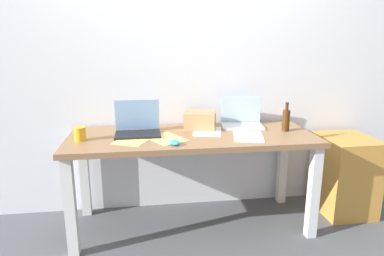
# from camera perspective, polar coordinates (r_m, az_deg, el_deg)

# --- Properties ---
(ground_plane) EXTENTS (8.00, 8.00, 0.00)m
(ground_plane) POSITION_cam_1_polar(r_m,az_deg,el_deg) (2.87, 0.00, -15.58)
(ground_plane) COLOR #515459
(back_wall) EXTENTS (5.20, 0.08, 2.60)m
(back_wall) POSITION_cam_1_polar(r_m,az_deg,el_deg) (2.90, -1.14, 11.76)
(back_wall) COLOR white
(back_wall) RESTS_ON ground
(desk) EXTENTS (1.83, 0.70, 0.74)m
(desk) POSITION_cam_1_polar(r_m,az_deg,el_deg) (2.61, 0.00, -3.17)
(desk) COLOR olive
(desk) RESTS_ON ground
(laptop_left) EXTENTS (0.33, 0.24, 0.25)m
(laptop_left) POSITION_cam_1_polar(r_m,az_deg,el_deg) (2.60, -8.97, 0.17)
(laptop_left) COLOR black
(laptop_left) RESTS_ON desk
(laptop_right) EXTENTS (0.35, 0.27, 0.23)m
(laptop_right) POSITION_cam_1_polar(r_m,az_deg,el_deg) (2.84, 8.23, 1.27)
(laptop_right) COLOR silver
(laptop_right) RESTS_ON desk
(beer_bottle) EXTENTS (0.06, 0.06, 0.22)m
(beer_bottle) POSITION_cam_1_polar(r_m,az_deg,el_deg) (2.76, 15.28, 1.34)
(beer_bottle) COLOR #47280F
(beer_bottle) RESTS_ON desk
(computer_mouse) EXTENTS (0.10, 0.12, 0.03)m
(computer_mouse) POSITION_cam_1_polar(r_m,az_deg,el_deg) (2.32, -2.91, -2.41)
(computer_mouse) COLOR #338CC6
(computer_mouse) RESTS_ON desk
(cardboard_box) EXTENTS (0.28, 0.25, 0.14)m
(cardboard_box) POSITION_cam_1_polar(r_m,az_deg,el_deg) (2.73, 1.36, 1.26)
(cardboard_box) COLOR tan
(cardboard_box) RESTS_ON desk
(coffee_mug) EXTENTS (0.08, 0.08, 0.09)m
(coffee_mug) POSITION_cam_1_polar(r_m,az_deg,el_deg) (2.54, -18.03, -0.93)
(coffee_mug) COLOR gold
(coffee_mug) RESTS_ON desk
(paper_sheet_front_left) EXTENTS (0.32, 0.36, 0.00)m
(paper_sheet_front_left) POSITION_cam_1_polar(r_m,az_deg,el_deg) (2.48, -9.53, -1.87)
(paper_sheet_front_left) COLOR #F4E06B
(paper_sheet_front_left) RESTS_ON desk
(paper_sheet_near_back) EXTENTS (0.27, 0.33, 0.00)m
(paper_sheet_near_back) POSITION_cam_1_polar(r_m,az_deg,el_deg) (2.66, 2.58, -0.56)
(paper_sheet_near_back) COLOR white
(paper_sheet_near_back) RESTS_ON desk
(paper_sheet_front_right) EXTENTS (0.27, 0.34, 0.00)m
(paper_sheet_front_right) POSITION_cam_1_polar(r_m,az_deg,el_deg) (2.55, 9.31, -1.41)
(paper_sheet_front_right) COLOR white
(paper_sheet_front_right) RESTS_ON desk
(paper_yellow_folder) EXTENTS (0.33, 0.36, 0.00)m
(paper_yellow_folder) POSITION_cam_1_polar(r_m,az_deg,el_deg) (2.47, -4.33, -1.75)
(paper_yellow_folder) COLOR #F4E06B
(paper_yellow_folder) RESTS_ON desk
(filing_cabinet) EXTENTS (0.40, 0.48, 0.65)m
(filing_cabinet) POSITION_cam_1_polar(r_m,az_deg,el_deg) (3.21, 23.87, -7.05)
(filing_cabinet) COLOR #C68938
(filing_cabinet) RESTS_ON ground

